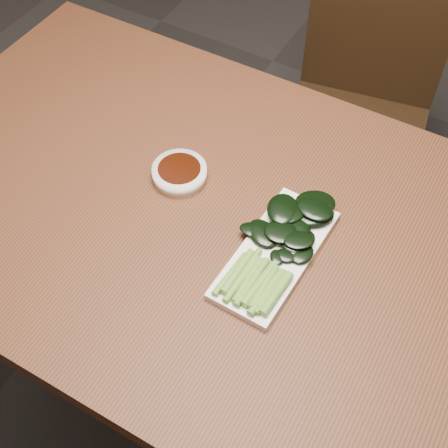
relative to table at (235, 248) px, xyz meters
The scene contains 6 objects.
ground 0.68m from the table, ahead, with size 6.00×6.00×0.00m, color #2E2B2B.
table is the anchor object (origin of this frame).
chair_far 0.73m from the table, 90.32° to the left, with size 0.43×0.43×0.89m.
sauce_bowl 0.18m from the table, 163.09° to the left, with size 0.10×0.10×0.03m.
serving_plate 0.12m from the table, 16.67° to the right, with size 0.12×0.27×0.01m.
gai_lan 0.13m from the table, ahead, with size 0.15×0.30×0.03m.
Camera 1 is at (0.32, -0.60, 1.63)m, focal length 50.00 mm.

